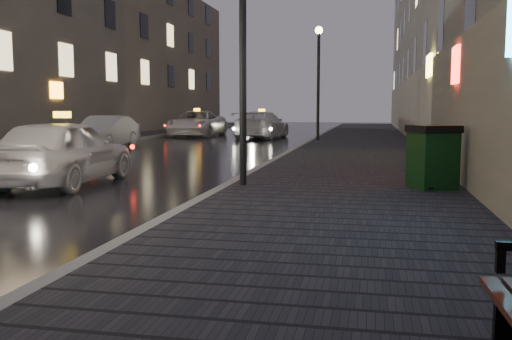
{
  "coord_description": "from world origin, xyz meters",
  "views": [
    {
      "loc": [
        4.35,
        -5.04,
        1.7
      ],
      "look_at": [
        2.83,
        2.47,
        0.85
      ],
      "focal_mm": 40.0,
      "sensor_mm": 36.0,
      "label": 1
    }
  ],
  "objects": [
    {
      "name": "taxi_far",
      "position": [
        -5.72,
        27.17,
        0.75
      ],
      "size": [
        2.49,
        5.37,
        1.49
      ],
      "primitive_type": "imported",
      "rotation": [
        0.0,
        0.0,
        0.0
      ],
      "color": "silver",
      "rests_on": "ground"
    },
    {
      "name": "lamp_far",
      "position": [
        1.85,
        22.0,
        3.49
      ],
      "size": [
        0.36,
        0.36,
        5.28
      ],
      "color": "black",
      "rests_on": "sidewalk"
    },
    {
      "name": "trash_bin",
      "position": [
        5.51,
        6.25,
        0.76
      ],
      "size": [
        1.05,
        1.05,
        1.21
      ],
      "rotation": [
        0.0,
        0.0,
        0.43
      ],
      "color": "black",
      "rests_on": "sidewalk"
    },
    {
      "name": "sidewalk_far",
      "position": [
        -8.7,
        21.0,
        0.07
      ],
      "size": [
        2.4,
        58.0,
        0.15
      ],
      "primitive_type": "cube",
      "color": "black",
      "rests_on": "ground"
    },
    {
      "name": "car_far",
      "position": [
        -3.16,
        34.9,
        0.71
      ],
      "size": [
        2.13,
        4.33,
        1.42
      ],
      "primitive_type": "imported",
      "rotation": [
        0.0,
        0.0,
        3.03
      ],
      "color": "gray",
      "rests_on": "ground"
    },
    {
      "name": "building_far_c",
      "position": [
        -13.5,
        39.0,
        5.5
      ],
      "size": [
        6.0,
        22.0,
        11.0
      ],
      "primitive_type": "cube",
      "color": "#6B6051",
      "rests_on": "ground"
    },
    {
      "name": "taxi_near",
      "position": [
        -2.21,
        6.24,
        0.73
      ],
      "size": [
        1.92,
        4.38,
        1.47
      ],
      "primitive_type": "imported",
      "rotation": [
        0.0,
        0.0,
        3.19
      ],
      "color": "silver",
      "rests_on": "ground"
    },
    {
      "name": "curb",
      "position": [
        1.5,
        21.0,
        0.07
      ],
      "size": [
        0.2,
        58.0,
        0.15
      ],
      "primitive_type": "cube",
      "color": "slate",
      "rests_on": "ground"
    },
    {
      "name": "sidewalk",
      "position": [
        3.9,
        21.0,
        0.07
      ],
      "size": [
        4.6,
        58.0,
        0.15
      ],
      "primitive_type": "cube",
      "color": "black",
      "rests_on": "ground"
    },
    {
      "name": "building_near",
      "position": [
        7.1,
        25.0,
        6.5
      ],
      "size": [
        1.8,
        50.0,
        13.0
      ],
      "primitive_type": "cube",
      "color": "#605B54",
      "rests_on": "ground"
    },
    {
      "name": "car_left_mid",
      "position": [
        -6.37,
        16.66,
        0.67
      ],
      "size": [
        1.52,
        4.11,
        1.34
      ],
      "primitive_type": "imported",
      "rotation": [
        0.0,
        0.0,
        0.02
      ],
      "color": "#9C9CA4",
      "rests_on": "ground"
    },
    {
      "name": "lamp_near",
      "position": [
        1.85,
        6.0,
        3.49
      ],
      "size": [
        0.36,
        0.36,
        5.28
      ],
      "color": "black",
      "rests_on": "sidewalk"
    },
    {
      "name": "taxi_mid",
      "position": [
        -1.51,
        25.42,
        0.73
      ],
      "size": [
        2.54,
        5.23,
        1.47
      ],
      "primitive_type": "imported",
      "rotation": [
        0.0,
        0.0,
        3.04
      ],
      "color": "silver",
      "rests_on": "ground"
    },
    {
      "name": "curb_far",
      "position": [
        -7.4,
        21.0,
        0.07
      ],
      "size": [
        0.2,
        58.0,
        0.15
      ],
      "primitive_type": "cube",
      "color": "slate",
      "rests_on": "ground"
    }
  ]
}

